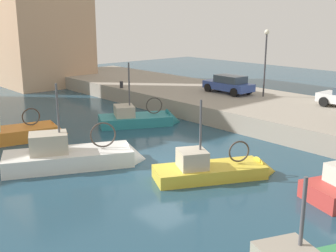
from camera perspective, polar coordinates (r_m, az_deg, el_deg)
name	(u,v)px	position (r m, az deg, el deg)	size (l,w,h in m)	color
water_surface	(166,166)	(20.18, -0.34, -5.41)	(80.00, 80.00, 0.00)	navy
quay_wall	(299,117)	(28.59, 17.34, 1.20)	(9.00, 56.00, 1.20)	#9E9384
fishing_boat_teal	(142,123)	(27.79, -3.61, 0.43)	(5.74, 4.21, 5.04)	teal
fishing_boat_yellow	(217,175)	(18.89, 6.72, -6.58)	(5.79, 3.97, 4.31)	gold
fishing_boat_orange	(9,140)	(25.60, -20.80, -1.74)	(6.98, 3.18, 4.63)	orange
fishing_boat_white	(77,163)	(20.62, -12.31, -4.92)	(6.93, 4.60, 4.93)	white
parked_car_blue	(229,84)	(32.67, 8.26, 5.67)	(1.99, 4.05, 1.38)	#334C9E
mooring_bollard_mid	(121,85)	(34.97, -6.34, 5.60)	(0.28, 0.28, 0.55)	#2D2D33
quay_streetlamp	(266,52)	(31.41, 13.13, 9.77)	(0.36, 0.36, 4.83)	#38383D
waterfront_building_central	(38,9)	(45.96, -17.26, 14.91)	(8.35, 9.17, 15.24)	tan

